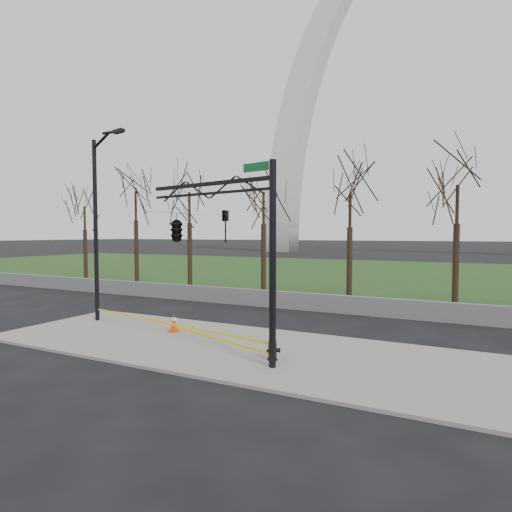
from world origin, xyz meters
The scene contains 11 objects.
ground centered at (0.00, 0.00, 0.00)m, with size 500.00×500.00×0.00m, color black.
sidewalk centered at (0.00, 0.00, 0.05)m, with size 18.00×6.00×0.10m, color gray.
grass_strip centered at (0.00, 30.00, 0.03)m, with size 120.00×40.00×0.06m, color #1C3E16.
guardrail centered at (0.00, 8.00, 0.45)m, with size 60.00×0.30×0.90m, color #59595B.
gateway_arch centered at (0.00, 75.00, 32.50)m, with size 66.00×6.00×65.00m, color silver, non-canonical shape.
tree_row centered at (-1.64, 12.00, 3.87)m, with size 42.72×4.00×7.75m.
fire_hydrant centered at (1.90, -0.82, 0.44)m, with size 0.47×0.31×0.75m.
traffic_cone centered at (-3.09, 0.85, 0.45)m, with size 0.43×0.43×0.70m.
street_light centered at (-7.25, 1.02, 4.69)m, with size 2.35×0.78×8.21m.
traffic_signal_mast centered at (-1.02, -0.80, 4.15)m, with size 5.02×2.54×6.00m.
caution_tape centered at (-2.01, 0.09, 0.48)m, with size 9.36×1.91×0.39m.
Camera 1 is at (6.99, -12.17, 3.91)m, focal length 29.27 mm.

